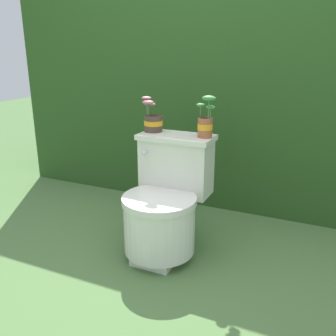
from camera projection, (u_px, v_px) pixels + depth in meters
ground_plane at (170, 255)px, 2.22m from camera, size 12.00×12.00×0.00m
hedge_backdrop at (233, 96)px, 3.07m from camera, size 3.40×0.99×1.58m
toilet at (165, 204)px, 2.18m from camera, size 0.45×0.56×0.69m
potted_plant_left at (153, 120)px, 2.26m from camera, size 0.12×0.11×0.21m
potted_plant_midleft at (206, 122)px, 2.11m from camera, size 0.12×0.09×0.24m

